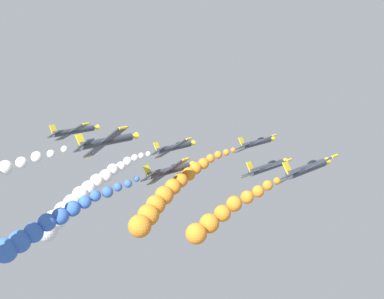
{
  "coord_description": "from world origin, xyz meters",
  "views": [
    {
      "loc": [
        56.09,
        -64.9,
        87.91
      ],
      "look_at": [
        0.0,
        0.0,
        69.37
      ],
      "focal_mm": 49.99,
      "sensor_mm": 36.0,
      "label": 1
    }
  ],
  "objects_px": {
    "airplane_lead": "(257,143)",
    "airplane_left_outer": "(170,170)",
    "airplane_high_slot": "(108,141)",
    "airplane_right_inner": "(267,167)",
    "airplane_trailing": "(307,168)",
    "airplane_left_inner": "(175,147)",
    "airplane_right_outer": "(74,131)"
  },
  "relations": [
    {
      "from": "airplane_lead",
      "to": "airplane_left_outer",
      "type": "xyz_separation_m",
      "value": [
        -0.4,
        -23.66,
        -0.87
      ]
    },
    {
      "from": "airplane_lead",
      "to": "airplane_high_slot",
      "type": "height_order",
      "value": "airplane_high_slot"
    },
    {
      "from": "airplane_right_inner",
      "to": "airplane_high_slot",
      "type": "xyz_separation_m",
      "value": [
        -11.77,
        -22.93,
        6.2
      ]
    },
    {
      "from": "airplane_right_inner",
      "to": "airplane_left_outer",
      "type": "relative_size",
      "value": 1.0
    },
    {
      "from": "airplane_trailing",
      "to": "airplane_high_slot",
      "type": "height_order",
      "value": "airplane_high_slot"
    },
    {
      "from": "airplane_left_outer",
      "to": "airplane_high_slot",
      "type": "distance_m",
      "value": 13.12
    },
    {
      "from": "airplane_left_outer",
      "to": "airplane_high_slot",
      "type": "height_order",
      "value": "airplane_high_slot"
    },
    {
      "from": "airplane_lead",
      "to": "airplane_high_slot",
      "type": "relative_size",
      "value": 1.0
    },
    {
      "from": "airplane_left_inner",
      "to": "airplane_right_outer",
      "type": "distance_m",
      "value": 18.82
    },
    {
      "from": "airplane_left_outer",
      "to": "airplane_right_outer",
      "type": "distance_m",
      "value": 24.38
    },
    {
      "from": "airplane_trailing",
      "to": "airplane_left_outer",
      "type": "bearing_deg",
      "value": -175.06
    },
    {
      "from": "airplane_left_inner",
      "to": "airplane_right_outer",
      "type": "height_order",
      "value": "airplane_right_outer"
    },
    {
      "from": "airplane_left_inner",
      "to": "airplane_trailing",
      "type": "relative_size",
      "value": 1.0
    },
    {
      "from": "airplane_left_inner",
      "to": "airplane_right_outer",
      "type": "relative_size",
      "value": 1.0
    },
    {
      "from": "airplane_right_inner",
      "to": "airplane_right_outer",
      "type": "xyz_separation_m",
      "value": [
        -34.86,
        -11.4,
        3.36
      ]
    },
    {
      "from": "airplane_lead",
      "to": "airplane_left_inner",
      "type": "xyz_separation_m",
      "value": [
        -11.62,
        -10.33,
        -0.83
      ]
    },
    {
      "from": "airplane_high_slot",
      "to": "airplane_left_outer",
      "type": "bearing_deg",
      "value": 84.81
    },
    {
      "from": "airplane_lead",
      "to": "airplane_left_inner",
      "type": "bearing_deg",
      "value": -138.36
    },
    {
      "from": "airplane_right_inner",
      "to": "airplane_high_slot",
      "type": "distance_m",
      "value": 26.51
    },
    {
      "from": "airplane_lead",
      "to": "airplane_left_inner",
      "type": "relative_size",
      "value": 1.0
    },
    {
      "from": "airplane_high_slot",
      "to": "airplane_lead",
      "type": "bearing_deg",
      "value": 87.65
    },
    {
      "from": "airplane_left_outer",
      "to": "airplane_right_outer",
      "type": "relative_size",
      "value": 1.0
    },
    {
      "from": "airplane_high_slot",
      "to": "airplane_right_inner",
      "type": "bearing_deg",
      "value": 62.82
    },
    {
      "from": "airplane_high_slot",
      "to": "airplane_left_inner",
      "type": "bearing_deg",
      "value": 112.31
    },
    {
      "from": "airplane_right_inner",
      "to": "airplane_left_outer",
      "type": "distance_m",
      "value": 15.7
    },
    {
      "from": "airplane_lead",
      "to": "airplane_right_outer",
      "type": "relative_size",
      "value": 1.0
    },
    {
      "from": "airplane_lead",
      "to": "airplane_right_inner",
      "type": "bearing_deg",
      "value": -49.73
    },
    {
      "from": "airplane_lead",
      "to": "airplane_right_inner",
      "type": "xyz_separation_m",
      "value": [
        10.33,
        -12.2,
        -0.76
      ]
    },
    {
      "from": "airplane_right_inner",
      "to": "airplane_trailing",
      "type": "distance_m",
      "value": 15.88
    },
    {
      "from": "airplane_left_inner",
      "to": "airplane_high_slot",
      "type": "bearing_deg",
      "value": -67.69
    },
    {
      "from": "airplane_left_inner",
      "to": "airplane_trailing",
      "type": "height_order",
      "value": "airplane_trailing"
    },
    {
      "from": "airplane_left_outer",
      "to": "airplane_lead",
      "type": "bearing_deg",
      "value": 89.03
    }
  ]
}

